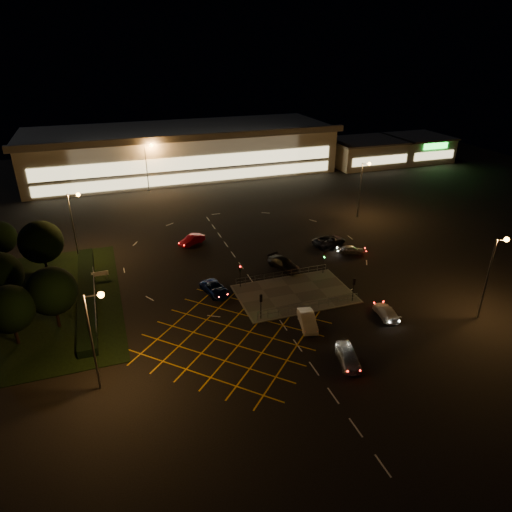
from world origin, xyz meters
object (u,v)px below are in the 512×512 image
object	(u,v)px
car_east_grey	(329,241)
car_approach_white	(386,312)
car_far_dkgrey	(284,264)
car_near_silver	(348,356)
car_left_blue	(215,289)
car_queue_white	(307,320)
signal_ne	(324,258)
signal_sw	(261,302)
car_circ_red	(192,240)
signal_se	(354,285)
signal_nw	(240,271)
car_right_silver	(352,250)

from	to	relation	value
car_east_grey	car_approach_white	xyz separation A→B (m)	(-3.28, -20.67, -0.11)
car_far_dkgrey	car_approach_white	bearing A→B (deg)	-87.36
car_near_silver	car_left_blue	distance (m)	19.95
car_queue_white	car_left_blue	world-z (taller)	car_queue_white
signal_ne	signal_sw	bearing A→B (deg)	-146.35
signal_sw	car_queue_white	size ratio (longest dim) A/B	0.68
car_near_silver	car_east_grey	size ratio (longest dim) A/B	0.85
car_far_dkgrey	car_circ_red	xyz separation A→B (m)	(-10.50, 12.66, -0.04)
signal_se	car_approach_white	bearing A→B (deg)	115.36
car_far_dkgrey	signal_se	bearing A→B (deg)	-88.20
car_near_silver	car_queue_white	world-z (taller)	car_near_silver
car_far_dkgrey	car_east_grey	size ratio (longest dim) A/B	0.97
car_near_silver	car_left_blue	bearing A→B (deg)	131.26
car_near_silver	car_east_grey	bearing A→B (deg)	80.52
signal_nw	signal_ne	size ratio (longest dim) A/B	1.00
car_right_silver	signal_nw	bearing A→B (deg)	125.88
signal_ne	car_queue_white	distance (m)	13.40
car_approach_white	car_queue_white	bearing A→B (deg)	1.31
car_near_silver	car_far_dkgrey	world-z (taller)	car_near_silver
signal_nw	car_queue_white	xyz separation A→B (m)	(4.50, -10.99, -1.61)
signal_sw	car_east_grey	size ratio (longest dim) A/B	0.58
signal_nw	car_far_dkgrey	world-z (taller)	signal_nw
signal_nw	car_east_grey	bearing A→B (deg)	25.99
signal_sw	signal_se	bearing A→B (deg)	-180.00
signal_ne	car_east_grey	world-z (taller)	signal_ne
signal_nw	car_near_silver	size ratio (longest dim) A/B	0.68
signal_se	car_far_dkgrey	bearing A→B (deg)	-67.66
car_far_dkgrey	signal_sw	bearing A→B (deg)	-144.12
signal_ne	car_right_silver	size ratio (longest dim) A/B	0.83
signal_se	car_right_silver	bearing A→B (deg)	-119.39
car_far_dkgrey	car_east_grey	world-z (taller)	car_far_dkgrey
signal_se	car_far_dkgrey	world-z (taller)	signal_se
signal_ne	car_near_silver	world-z (taller)	signal_ne
signal_ne	car_circ_red	xyz separation A→B (m)	(-15.09, 15.84, -1.64)
signal_ne	car_near_silver	distance (m)	19.43
signal_nw	signal_ne	bearing A→B (deg)	0.00
signal_sw	car_queue_white	xyz separation A→B (m)	(4.50, -3.01, -1.61)
car_far_dkgrey	car_right_silver	size ratio (longest dim) A/B	1.41
car_left_blue	signal_ne	bearing A→B (deg)	-12.26
signal_sw	car_queue_white	bearing A→B (deg)	146.25
car_far_dkgrey	signal_ne	bearing A→B (deg)	-55.27
signal_ne	car_far_dkgrey	size ratio (longest dim) A/B	0.59
signal_nw	car_east_grey	world-z (taller)	signal_nw
signal_sw	car_far_dkgrey	size ratio (longest dim) A/B	0.59
signal_ne	car_circ_red	bearing A→B (deg)	133.62
car_queue_white	car_approach_white	size ratio (longest dim) A/B	1.04
car_right_silver	car_circ_red	bearing A→B (deg)	85.44
signal_ne	car_circ_red	distance (m)	21.94
signal_se	car_queue_white	world-z (taller)	signal_se
car_approach_white	car_near_silver	bearing A→B (deg)	44.27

